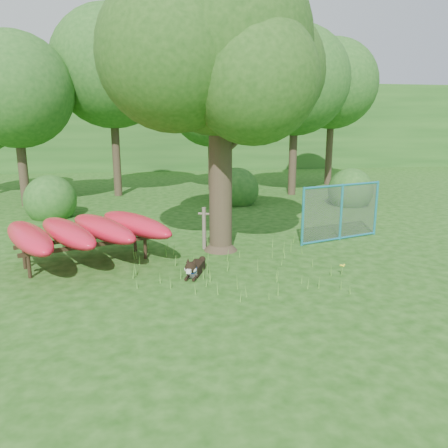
{
  "coord_description": "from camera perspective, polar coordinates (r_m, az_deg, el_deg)",
  "views": [
    {
      "loc": [
        -1.37,
        -8.49,
        3.28
      ],
      "look_at": [
        0.2,
        1.2,
        1.0
      ],
      "focal_mm": 35.0,
      "sensor_mm": 36.0,
      "label": 1
    }
  ],
  "objects": [
    {
      "name": "fence_section",
      "position": [
        12.8,
        15.06,
        1.5
      ],
      "size": [
        2.65,
        0.93,
        2.69
      ],
      "rotation": [
        0.0,
        0.0,
        0.32
      ],
      "color": "teal",
      "rests_on": "ground"
    },
    {
      "name": "wildflower_clump",
      "position": [
        9.97,
        15.19,
        -5.36
      ],
      "size": [
        0.12,
        0.12,
        0.26
      ],
      "rotation": [
        0.0,
        0.0,
        -0.3
      ],
      "color": "#51902F",
      "rests_on": "ground"
    },
    {
      "name": "husky_dog",
      "position": [
        9.64,
        -3.88,
        -5.78
      ],
      "size": [
        0.56,
        1.02,
        0.48
      ],
      "rotation": [
        0.0,
        0.0,
        -0.36
      ],
      "color": "black",
      "rests_on": "ground"
    },
    {
      "name": "ground",
      "position": [
        9.2,
        -0.03,
        -7.8
      ],
      "size": [
        80.0,
        80.0,
        0.0
      ],
      "primitive_type": "plane",
      "color": "#17450D",
      "rests_on": "ground"
    },
    {
      "name": "bg_tree_b",
      "position": [
        20.68,
        -14.49,
        19.16
      ],
      "size": [
        5.2,
        5.2,
        8.22
      ],
      "color": "#352A1D",
      "rests_on": "ground"
    },
    {
      "name": "shrub_mid",
      "position": [
        18.11,
        1.67,
        2.64
      ],
      "size": [
        1.8,
        1.8,
        1.8
      ],
      "primitive_type": "sphere",
      "color": "#22571C",
      "rests_on": "ground"
    },
    {
      "name": "bg_tree_a",
      "position": [
        19.22,
        -25.65,
        15.44
      ],
      "size": [
        4.4,
        4.4,
        6.7
      ],
      "color": "#352A1D",
      "rests_on": "ground"
    },
    {
      "name": "wooden_post",
      "position": [
        11.51,
        -2.61,
        -0.41
      ],
      "size": [
        0.31,
        0.16,
        1.13
      ],
      "rotation": [
        0.0,
        0.0,
        -0.36
      ],
      "color": "#62594A",
      "rests_on": "ground"
    },
    {
      "name": "shrub_left",
      "position": [
        16.72,
        -21.55,
        0.84
      ],
      "size": [
        1.8,
        1.8,
        1.8
      ],
      "primitive_type": "sphere",
      "color": "#22571C",
      "rests_on": "ground"
    },
    {
      "name": "kayak_rack",
      "position": [
        10.75,
        -17.66,
        -0.82
      ],
      "size": [
        4.39,
        3.95,
        1.06
      ],
      "rotation": [
        0.0,
        0.0,
        0.39
      ],
      "color": "black",
      "rests_on": "ground"
    },
    {
      "name": "oak_tree",
      "position": [
        11.21,
        -0.76,
        21.41
      ],
      "size": [
        5.74,
        5.0,
        7.36
      ],
      "rotation": [
        0.0,
        0.0,
        0.13
      ],
      "color": "#352A1D",
      "rests_on": "ground"
    },
    {
      "name": "shrub_right",
      "position": [
        18.56,
        16.06,
        2.39
      ],
      "size": [
        1.8,
        1.8,
        1.8
      ],
      "primitive_type": "sphere",
      "color": "#22571C",
      "rests_on": "ground"
    },
    {
      "name": "wooded_hillside",
      "position": [
        36.51,
        -7.23,
        12.54
      ],
      "size": [
        80.0,
        12.0,
        6.0
      ],
      "primitive_type": "cube",
      "color": "#22571C",
      "rests_on": "ground"
    },
    {
      "name": "bg_tree_d",
      "position": [
        20.58,
        9.32,
        17.95
      ],
      "size": [
        4.8,
        4.8,
        7.5
      ],
      "color": "#352A1D",
      "rests_on": "ground"
    },
    {
      "name": "bg_tree_e",
      "position": [
        24.44,
        14.02,
        17.3
      ],
      "size": [
        4.6,
        4.6,
        7.55
      ],
      "color": "#352A1D",
      "rests_on": "ground"
    },
    {
      "name": "bg_tree_c",
      "position": [
        21.69,
        -1.66,
        15.27
      ],
      "size": [
        4.0,
        4.0,
        6.12
      ],
      "color": "#352A1D",
      "rests_on": "ground"
    }
  ]
}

